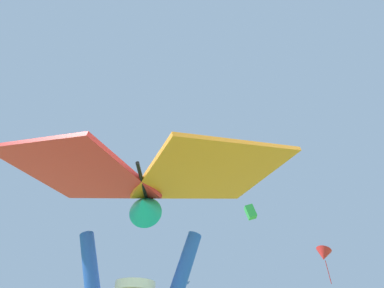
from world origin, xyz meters
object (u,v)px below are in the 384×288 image
Objects in this scene: distant_kite_green_far_center at (250,212)px; distant_kite_red_high_left at (324,255)px; distant_kite_blue_low_right at (186,283)px; held_stunt_kite at (144,180)px.

distant_kite_red_high_left is (5.71, 9.39, -0.76)m from distant_kite_green_far_center.
distant_kite_blue_low_right is (-8.20, 12.59, -1.81)m from distant_kite_green_far_center.
distant_kite_red_high_left is (13.91, -3.20, 1.05)m from distant_kite_blue_low_right.
held_stunt_kite is 2.00× the size of distant_kite_green_far_center.
distant_kite_blue_low_right is 0.23× the size of distant_kite_red_high_left.
held_stunt_kite is 19.90m from distant_kite_green_far_center.
distant_kite_green_far_center is at bearing 89.93° from held_stunt_kite.
held_stunt_kite is 2.84× the size of distant_kite_blue_low_right.
held_stunt_kite is at bearing -90.07° from distant_kite_green_far_center.
distant_kite_red_high_left reaches higher than held_stunt_kite.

